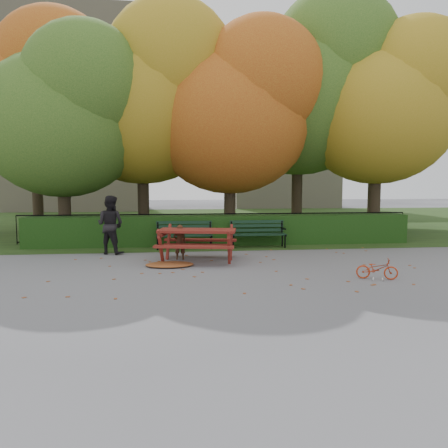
{
  "coord_description": "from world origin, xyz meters",
  "views": [
    {
      "loc": [
        -1.65,
        -10.3,
        2.1
      ],
      "look_at": [
        -0.28,
        1.39,
        1.0
      ],
      "focal_mm": 35.0,
      "sensor_mm": 36.0,
      "label": 1
    }
  ],
  "objects": [
    {
      "name": "bench_right",
      "position": [
        1.1,
        3.7,
        0.52
      ],
      "size": [
        1.8,
        0.57,
        0.88
      ],
      "color": "black",
      "rests_on": "ground"
    },
    {
      "name": "tree_d",
      "position": [
        3.88,
        7.23,
        5.98
      ],
      "size": [
        7.14,
        6.8,
        9.58
      ],
      "color": "black",
      "rests_on": "ground"
    },
    {
      "name": "leaf_scatter",
      "position": [
        0.0,
        0.3,
        0.01
      ],
      "size": [
        9.0,
        5.7,
        0.01
      ],
      "primitive_type": null,
      "color": "brown",
      "rests_on": "ground"
    },
    {
      "name": "building_right",
      "position": [
        8.0,
        28.0,
        6.0
      ],
      "size": [
        9.0,
        6.0,
        12.0
      ],
      "primitive_type": "cube",
      "color": "tan",
      "rests_on": "ground"
    },
    {
      "name": "iron_fence",
      "position": [
        0.0,
        5.3,
        0.54
      ],
      "size": [
        14.0,
        0.04,
        1.02
      ],
      "color": "black",
      "rests_on": "ground"
    },
    {
      "name": "bench_left",
      "position": [
        -1.3,
        3.7,
        0.52
      ],
      "size": [
        1.8,
        0.57,
        0.88
      ],
      "color": "black",
      "rests_on": "ground"
    },
    {
      "name": "hedge",
      "position": [
        0.0,
        4.5,
        0.5
      ],
      "size": [
        13.0,
        0.9,
        1.0
      ],
      "primitive_type": "cube",
      "color": "black",
      "rests_on": "ground"
    },
    {
      "name": "tree_g",
      "position": [
        8.33,
        9.76,
        5.37
      ],
      "size": [
        6.3,
        6.0,
        8.55
      ],
      "color": "black",
      "rests_on": "ground"
    },
    {
      "name": "ground",
      "position": [
        0.0,
        0.0,
        0.0
      ],
      "size": [
        90.0,
        90.0,
        0.0
      ],
      "primitive_type": "plane",
      "color": "gray",
      "rests_on": "ground"
    },
    {
      "name": "bicycle",
      "position": [
        2.78,
        -1.31,
        0.23
      ],
      "size": [
        0.93,
        0.58,
        0.46
      ],
      "primitive_type": "imported",
      "rotation": [
        0.0,
        0.0,
        1.23
      ],
      "color": "#B43110",
      "rests_on": "ground"
    },
    {
      "name": "grass_strip",
      "position": [
        0.0,
        14.0,
        0.01
      ],
      "size": [
        90.0,
        90.0,
        0.0
      ],
      "primitive_type": "plane",
      "color": "#1E3213",
      "rests_on": "ground"
    },
    {
      "name": "tree_a",
      "position": [
        -5.19,
        5.58,
        4.52
      ],
      "size": [
        5.88,
        5.6,
        7.48
      ],
      "color": "black",
      "rests_on": "ground"
    },
    {
      "name": "leaf_pile",
      "position": [
        -1.76,
        0.75,
        0.04
      ],
      "size": [
        1.47,
        1.29,
        0.08
      ],
      "primitive_type": "ellipsoid",
      "rotation": [
        0.0,
        0.0,
        0.43
      ],
      "color": "brown",
      "rests_on": "ground"
    },
    {
      "name": "child",
      "position": [
        -1.48,
        1.69,
        0.48
      ],
      "size": [
        0.36,
        0.25,
        0.97
      ],
      "primitive_type": "imported",
      "rotation": [
        0.0,
        0.0,
        3.18
      ],
      "color": "#442515",
      "rests_on": "ground"
    },
    {
      "name": "tree_c",
      "position": [
        0.83,
        5.96,
        4.82
      ],
      "size": [
        6.3,
        6.0,
        8.0
      ],
      "color": "black",
      "rests_on": "ground"
    },
    {
      "name": "tree_b",
      "position": [
        -2.44,
        6.75,
        5.4
      ],
      "size": [
        6.72,
        6.4,
        8.79
      ],
      "color": "black",
      "rests_on": "ground"
    },
    {
      "name": "building_left",
      "position": [
        -9.0,
        26.0,
        7.5
      ],
      "size": [
        10.0,
        7.0,
        15.0
      ],
      "primitive_type": "cube",
      "color": "tan",
      "rests_on": "ground"
    },
    {
      "name": "tree_f",
      "position": [
        -7.13,
        9.24,
        5.69
      ],
      "size": [
        6.93,
        6.6,
        9.19
      ],
      "color": "black",
      "rests_on": "ground"
    },
    {
      "name": "tree_e",
      "position": [
        6.52,
        5.77,
        5.08
      ],
      "size": [
        6.09,
        5.8,
        8.16
      ],
      "color": "black",
      "rests_on": "ground"
    },
    {
      "name": "adult",
      "position": [
        -3.51,
        2.9,
        0.87
      ],
      "size": [
        1.04,
        0.94,
        1.74
      ],
      "primitive_type": "imported",
      "rotation": [
        0.0,
        0.0,
        2.73
      ],
      "color": "black",
      "rests_on": "ground"
    },
    {
      "name": "picnic_table",
      "position": [
        -1.02,
        1.31,
        0.68
      ],
      "size": [
        2.31,
        2.0,
        0.99
      ],
      "rotation": [
        0.0,
        0.0,
        -0.19
      ],
      "color": "maroon",
      "rests_on": "ground"
    }
  ]
}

